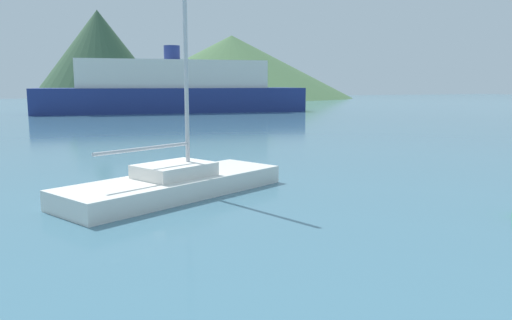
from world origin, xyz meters
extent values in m
cube|color=white|center=(-1.06, 16.02, 0.27)|extent=(7.02, 5.02, 0.53)
cube|color=white|center=(-1.06, 16.02, 0.72)|extent=(2.50, 2.28, 0.37)
cylinder|color=#BCBCC1|center=(-0.60, 16.25, 3.67)|extent=(0.12, 0.12, 6.27)
cylinder|color=#BCBCC1|center=(-1.96, 15.56, 1.43)|extent=(2.76, 1.47, 0.10)
cube|color=navy|center=(8.39, 57.71, 1.33)|extent=(29.56, 9.93, 2.66)
cube|color=silver|center=(8.39, 57.71, 4.17)|extent=(20.80, 8.00, 3.01)
cylinder|color=navy|center=(8.39, 57.71, 6.48)|extent=(1.76, 1.76, 1.60)
cone|color=#38563D|center=(5.06, 108.49, 8.81)|extent=(26.46, 26.46, 17.61)
cone|color=#476B42|center=(33.87, 110.20, 6.90)|extent=(54.06, 54.06, 13.81)
camera|label=1|loc=(-4.16, 2.28, 3.14)|focal=35.00mm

